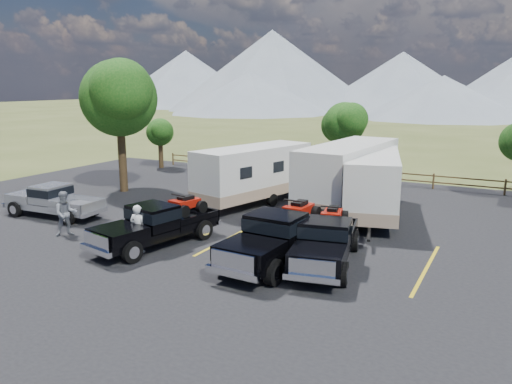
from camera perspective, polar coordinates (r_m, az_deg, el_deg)
The scene contains 17 objects.
ground at distance 17.13m, azimuth -3.99°, elevation -9.76°, with size 320.00×320.00×0.00m, color #424E21.
asphalt_lot at distance 19.56m, azimuth 0.67°, elevation -6.82°, with size 44.00×34.00×0.04m, color black.
stall_lines at distance 20.40m, azimuth 1.96°, elevation -5.94°, with size 12.12×5.50×0.01m.
tree_big_nw at distance 30.76m, azimuth -15.42°, elevation 10.30°, with size 5.54×5.18×7.84m.
tree_north at distance 34.21m, azimuth 10.06°, elevation 7.74°, with size 3.46×3.24×5.25m.
tree_nw_small at distance 39.24m, azimuth -10.93°, elevation 6.72°, with size 2.59×2.43×3.85m.
rail_fence at distance 33.11m, azimuth 16.21°, elevation 1.66°, with size 36.12×0.12×1.00m.
mountain_range at distance 120.51m, azimuth 20.69°, elevation 12.17°, with size 209.00×71.00×20.00m.
rig_left at distance 20.38m, azimuth -11.16°, elevation -3.53°, with size 2.91×5.92×1.89m.
rig_center at distance 18.23m, azimuth 2.65°, elevation -4.93°, with size 2.43×6.25×2.06m.
rig_right at distance 18.14m, azimuth 8.01°, elevation -5.42°, with size 2.85×5.86×1.88m.
trailer_left at distance 26.79m, azimuth -0.29°, elevation 2.04°, with size 4.04×8.92×3.10m.
trailer_center at distance 25.58m, azimuth 10.51°, elevation 1.76°, with size 3.14×9.95×3.45m.
trailer_right at distance 24.60m, azimuth 13.16°, elevation 0.84°, with size 4.03×9.03×3.14m.
pickup_silver at distance 26.20m, azimuth -22.13°, elevation -0.90°, with size 5.37×2.10×1.58m.
person_a at distance 19.73m, azimuth -13.31°, elevation -4.08°, with size 0.68×0.45×1.87m, color silver.
person_b at distance 22.79m, azimuth -20.92°, elevation -2.30°, with size 0.94×0.73×1.93m, color slate.
Camera 1 is at (8.44, -13.45, 6.41)m, focal length 35.00 mm.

